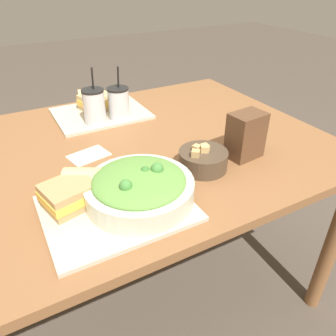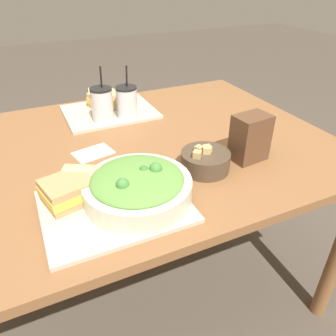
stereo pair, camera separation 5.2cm
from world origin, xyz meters
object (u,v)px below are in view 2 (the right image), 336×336
at_px(chip_bag, 250,138).
at_px(soup_bowl, 205,160).
at_px(sandwich_near, 68,191).
at_px(baguette_near, 85,177).
at_px(salad_bowl, 138,186).
at_px(drink_cup_red, 127,103).
at_px(drink_cup_dark, 102,106).
at_px(napkin_folded, 93,153).
at_px(baguette_far, 101,95).
at_px(sandwich_far, 106,100).

bearing_deg(chip_bag, soup_bowl, 173.08).
height_order(sandwich_near, baguette_near, baguette_near).
height_order(salad_bowl, chip_bag, chip_bag).
bearing_deg(baguette_near, drink_cup_red, -3.05).
distance_m(sandwich_near, drink_cup_dark, 0.52).
bearing_deg(chip_bag, napkin_folded, 144.76).
xyz_separation_m(sandwich_near, chip_bag, (0.58, 0.00, 0.03)).
bearing_deg(baguette_far, chip_bag, -144.62).
bearing_deg(napkin_folded, salad_bowl, -81.67).
distance_m(soup_bowl, baguette_far, 0.69).
xyz_separation_m(soup_bowl, sandwich_far, (-0.14, 0.61, 0.01)).
height_order(sandwich_near, napkin_folded, sandwich_near).
distance_m(soup_bowl, chip_bag, 0.17).
relative_size(baguette_far, napkin_folded, 0.76).
relative_size(baguette_near, drink_cup_red, 0.59).
distance_m(baguette_near, drink_cup_dark, 0.46).
distance_m(baguette_far, drink_cup_dark, 0.21).
distance_m(drink_cup_red, napkin_folded, 0.31).
distance_m(sandwich_near, baguette_near, 0.07).
xyz_separation_m(drink_cup_dark, chip_bag, (0.36, -0.47, 0.00)).
bearing_deg(salad_bowl, chip_bag, 9.34).
bearing_deg(drink_cup_dark, baguette_near, -111.73).
bearing_deg(drink_cup_dark, soup_bowl, -67.69).
height_order(salad_bowl, drink_cup_red, drink_cup_red).
height_order(baguette_far, drink_cup_red, drink_cup_red).
relative_size(baguette_near, sandwich_far, 0.82).
xyz_separation_m(sandwich_far, chip_bag, (0.31, -0.61, 0.03)).
relative_size(sandwich_far, chip_bag, 1.00).
xyz_separation_m(sandwich_near, napkin_folded, (0.12, 0.25, -0.04)).
bearing_deg(salad_bowl, sandwich_far, 81.37).
xyz_separation_m(sandwich_far, drink_cup_red, (0.05, -0.14, 0.03)).
height_order(baguette_near, chip_bag, chip_bag).
relative_size(soup_bowl, napkin_folded, 1.07).
bearing_deg(drink_cup_dark, napkin_folded, -114.56).
distance_m(drink_cup_dark, drink_cup_red, 0.10).
bearing_deg(salad_bowl, drink_cup_red, 73.97).
relative_size(baguette_far, drink_cup_red, 0.52).
bearing_deg(napkin_folded, drink_cup_dark, 65.44).
distance_m(sandwich_far, baguette_far, 0.07).
height_order(salad_bowl, sandwich_far, salad_bowl).
distance_m(soup_bowl, sandwich_far, 0.63).
relative_size(baguette_near, baguette_far, 1.14).
bearing_deg(soup_bowl, salad_bowl, -164.50).
xyz_separation_m(salad_bowl, sandwich_far, (0.10, 0.68, -0.01)).
height_order(soup_bowl, chip_bag, chip_bag).
bearing_deg(napkin_folded, sandwich_near, -116.10).
height_order(baguette_near, sandwich_far, baguette_near).
height_order(drink_cup_dark, chip_bag, drink_cup_dark).
distance_m(sandwich_near, chip_bag, 0.58).
bearing_deg(drink_cup_red, napkin_folded, -132.34).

